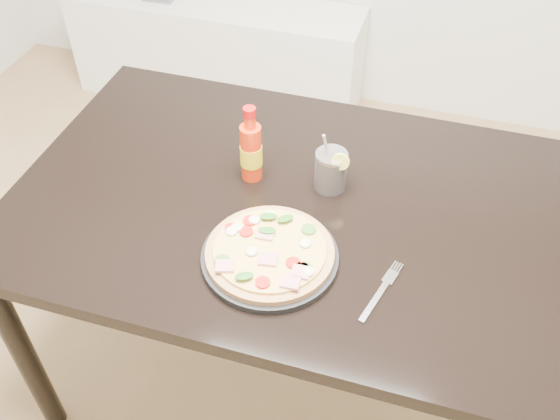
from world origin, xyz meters
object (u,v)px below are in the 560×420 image
(plate, at_px, (270,257))
(fork, at_px, (382,289))
(dining_table, at_px, (294,225))
(cola_cup, at_px, (331,171))
(media_console, at_px, (217,51))
(pizza, at_px, (270,251))
(hot_sauce_bottle, at_px, (251,151))

(plate, relative_size, fork, 1.66)
(dining_table, xyz_separation_m, plate, (0.00, -0.20, 0.09))
(cola_cup, height_order, media_console, cola_cup)
(fork, bearing_deg, pizza, -167.66)
(plate, distance_m, fork, 0.26)
(dining_table, relative_size, hot_sauce_bottle, 6.63)
(dining_table, relative_size, media_console, 1.00)
(dining_table, height_order, fork, fork)
(dining_table, distance_m, cola_cup, 0.17)
(fork, distance_m, media_console, 2.01)
(dining_table, relative_size, pizza, 4.86)
(plate, xyz_separation_m, fork, (0.26, -0.01, -0.01))
(pizza, bearing_deg, cola_cup, 75.80)
(cola_cup, bearing_deg, fork, -57.44)
(fork, bearing_deg, plate, -167.67)
(pizza, height_order, fork, pizza)
(pizza, bearing_deg, dining_table, 90.09)
(dining_table, height_order, pizza, pizza)
(cola_cup, bearing_deg, media_console, 122.65)
(dining_table, distance_m, fork, 0.35)
(hot_sauce_bottle, xyz_separation_m, fork, (0.39, -0.27, -0.08))
(dining_table, height_order, cola_cup, cola_cup)
(dining_table, xyz_separation_m, fork, (0.26, -0.21, 0.09))
(dining_table, distance_m, hot_sauce_bottle, 0.22)
(pizza, bearing_deg, plate, -0.13)
(plate, xyz_separation_m, cola_cup, (0.07, 0.28, 0.04))
(plate, height_order, pizza, pizza)
(plate, height_order, media_console, plate)
(plate, xyz_separation_m, pizza, (-0.00, 0.00, 0.02))
(cola_cup, distance_m, fork, 0.35)
(dining_table, xyz_separation_m, hot_sauce_bottle, (-0.13, 0.06, 0.17))
(dining_table, distance_m, plate, 0.22)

